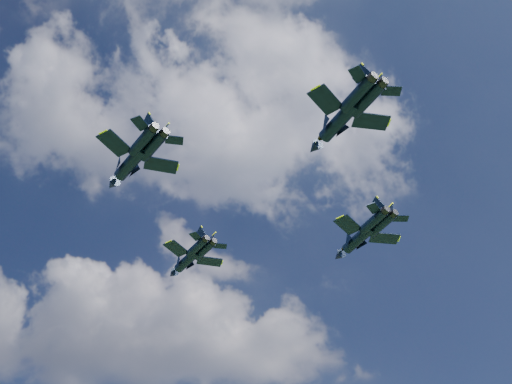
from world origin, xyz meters
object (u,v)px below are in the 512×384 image
at_px(jet_lead, 186,261).
at_px(jet_left, 129,164).
at_px(jet_right, 357,240).
at_px(jet_slot, 337,123).

xyz_separation_m(jet_lead, jet_left, (-6.34, -23.38, -0.68)).
height_order(jet_left, jet_right, jet_right).
relative_size(jet_right, jet_slot, 0.95).
bearing_deg(jet_left, jet_slot, -45.68).
relative_size(jet_lead, jet_right, 0.87).
height_order(jet_lead, jet_slot, jet_slot).
distance_m(jet_lead, jet_left, 24.23).
relative_size(jet_lead, jet_slot, 0.83).
xyz_separation_m(jet_right, jet_slot, (-5.77, -22.15, 2.44)).
distance_m(jet_left, jet_slot, 28.10).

